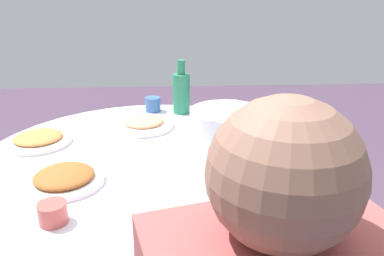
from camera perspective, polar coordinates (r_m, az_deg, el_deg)
The scene contains 10 objects.
round_dining_table at distance 1.40m, azimuth -6.11°, elevation -9.93°, with size 1.21×1.21×0.77m.
rice_bowl at distance 1.56m, azimuth 5.38°, elevation 1.38°, with size 0.31×0.31×0.09m.
soup_bowl at distance 1.18m, azimuth 7.21°, elevation -6.01°, with size 0.29×0.27×0.06m.
dish_shrimp at distance 1.58m, azimuth -7.35°, elevation 0.65°, with size 0.25×0.25×0.05m.
dish_stirfry at distance 1.19m, azimuth -18.90°, elevation -7.24°, with size 0.24×0.24×0.05m.
dish_noodles at distance 0.93m, azimuth -2.89°, elevation -14.84°, with size 0.25×0.25×0.04m.
dish_tofu_braise at distance 1.52m, azimuth -22.37°, elevation -1.60°, with size 0.24×0.24×0.04m.
green_bottle at distance 1.74m, azimuth -1.63°, elevation 5.50°, with size 0.08×0.08×0.25m.
tea_cup_near at distance 1.79m, azimuth -5.99°, elevation 3.61°, with size 0.07×0.07×0.07m, color #345998.
tea_cup_far at distance 1.02m, azimuth -20.48°, elevation -12.06°, with size 0.07×0.07×0.05m, color #BD4C45.
Camera 1 is at (1.20, 0.08, 1.33)m, focal length 34.95 mm.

